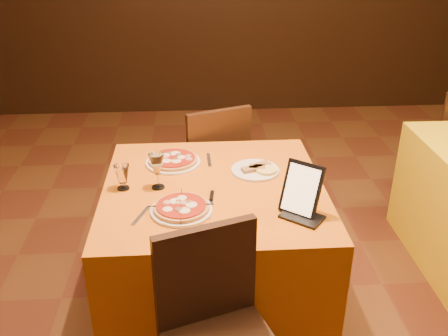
{
  "coord_description": "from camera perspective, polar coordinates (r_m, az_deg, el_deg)",
  "views": [
    {
      "loc": [
        -0.34,
        -1.83,
        1.95
      ],
      "look_at": [
        -0.2,
        0.33,
        0.86
      ],
      "focal_mm": 40.0,
      "sensor_mm": 36.0,
      "label": 1
    }
  ],
  "objects": [
    {
      "name": "fork_near",
      "position": [
        2.28,
        -9.47,
        -5.41
      ],
      "size": [
        0.08,
        0.16,
        0.01
      ],
      "primitive_type": "cube",
      "rotation": [
        0.0,
        0.0,
        1.2
      ],
      "color": "silver",
      "rests_on": "main_table"
    },
    {
      "name": "knife",
      "position": [
        2.32,
        -1.56,
        -4.35
      ],
      "size": [
        0.04,
        0.22,
        0.01
      ],
      "primitive_type": "cube",
      "rotation": [
        0.0,
        0.0,
        1.45
      ],
      "color": "silver",
      "rests_on": "main_table"
    },
    {
      "name": "cutlet_dish",
      "position": [
        2.63,
        3.58,
        -0.15
      ],
      "size": [
        0.25,
        0.25,
        0.03
      ],
      "rotation": [
        0.0,
        0.0,
        -0.07
      ],
      "color": "white",
      "rests_on": "main_table"
    },
    {
      "name": "water_glass",
      "position": [
        2.49,
        -11.55,
        -1.02
      ],
      "size": [
        0.1,
        0.1,
        0.13
      ],
      "primitive_type": null,
      "rotation": [
        0.0,
        0.0,
        0.36
      ],
      "color": "white",
      "rests_on": "main_table"
    },
    {
      "name": "pizza_near",
      "position": [
        2.29,
        -4.9,
        -4.65
      ],
      "size": [
        0.28,
        0.28,
        0.03
      ],
      "rotation": [
        0.0,
        0.0,
        -0.36
      ],
      "color": "white",
      "rests_on": "main_table"
    },
    {
      "name": "fork_far",
      "position": [
        2.75,
        -1.73,
        0.92
      ],
      "size": [
        0.02,
        0.17,
        0.01
      ],
      "primitive_type": "cube",
      "rotation": [
        0.0,
        0.0,
        1.59
      ],
      "color": "silver",
      "rests_on": "main_table"
    },
    {
      "name": "tablet",
      "position": [
        2.25,
        8.85,
        -2.4
      ],
      "size": [
        0.2,
        0.19,
        0.23
      ],
      "primitive_type": "cube",
      "rotation": [
        -0.35,
        0.0,
        -0.67
      ],
      "color": "black",
      "rests_on": "main_table"
    },
    {
      "name": "main_table",
      "position": [
        2.69,
        -1.1,
        -9.09
      ],
      "size": [
        1.1,
        1.1,
        0.75
      ],
      "primitive_type": "cube",
      "color": "orange",
      "rests_on": "floor"
    },
    {
      "name": "pizza_far",
      "position": [
        2.73,
        -5.85,
        0.82
      ],
      "size": [
        0.3,
        0.3,
        0.03
      ],
      "rotation": [
        0.0,
        0.0,
        -0.23
      ],
      "color": "white",
      "rests_on": "main_table"
    },
    {
      "name": "wine_glass",
      "position": [
        2.46,
        -7.65,
        -0.3
      ],
      "size": [
        0.07,
        0.07,
        0.19
      ],
      "primitive_type": null,
      "rotation": [
        0.0,
        0.0,
        0.13
      ],
      "color": "#FCF28F",
      "rests_on": "main_table"
    },
    {
      "name": "chair_main_far",
      "position": [
        3.37,
        -1.81,
        0.37
      ],
      "size": [
        0.61,
        0.61,
        0.91
      ],
      "primitive_type": null,
      "rotation": [
        0.0,
        0.0,
        3.49
      ],
      "color": "black",
      "rests_on": "floor"
    }
  ]
}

